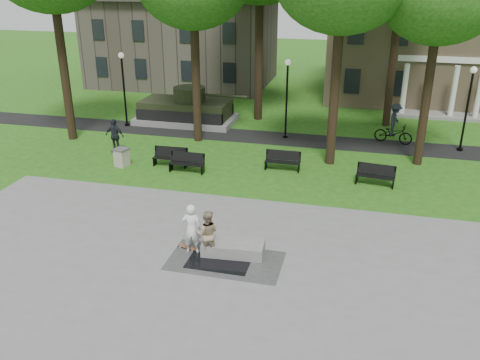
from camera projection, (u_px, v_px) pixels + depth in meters
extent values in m
plane|color=#235514|center=(223.00, 229.00, 20.10)|extent=(120.00, 120.00, 0.00)
cube|color=gray|center=(178.00, 303.00, 15.61)|extent=(22.00, 16.00, 0.02)
cube|color=black|center=(276.00, 138.00, 30.85)|extent=(44.00, 2.60, 0.01)
cube|color=#9E8460|center=(436.00, 46.00, 39.63)|extent=(16.00, 11.00, 8.00)
cube|color=silver|center=(443.00, 59.00, 34.78)|extent=(6.00, 0.30, 0.40)
cube|color=#4C443D|center=(184.00, 41.00, 44.92)|extent=(15.00, 10.00, 7.20)
cylinder|color=black|center=(63.00, 64.00, 29.12)|extent=(0.52, 0.52, 8.96)
cylinder|color=black|center=(196.00, 74.00, 28.98)|extent=(0.48, 0.48, 8.00)
cylinder|color=black|center=(335.00, 85.00, 25.34)|extent=(0.50, 0.50, 8.32)
cylinder|color=black|center=(427.00, 92.00, 25.35)|extent=(0.46, 0.46, 7.68)
cylinder|color=black|center=(259.00, 50.00, 33.10)|extent=(0.54, 0.54, 9.28)
cylinder|color=black|center=(393.00, 59.00, 31.78)|extent=(0.50, 0.50, 8.64)
cylinder|color=black|center=(124.00, 93.00, 32.51)|extent=(0.12, 0.12, 4.40)
sphere|color=silver|center=(121.00, 55.00, 31.60)|extent=(0.36, 0.36, 0.36)
cylinder|color=black|center=(127.00, 125.00, 33.32)|extent=(0.32, 0.32, 0.16)
cylinder|color=black|center=(286.00, 102.00, 30.16)|extent=(0.12, 0.12, 4.40)
sphere|color=silver|center=(288.00, 62.00, 29.26)|extent=(0.36, 0.36, 0.36)
cylinder|color=black|center=(285.00, 136.00, 30.98)|extent=(0.32, 0.32, 0.16)
cylinder|color=black|center=(466.00, 113.00, 27.93)|extent=(0.12, 0.12, 4.40)
sphere|color=silver|center=(474.00, 70.00, 27.03)|extent=(0.36, 0.36, 0.36)
cylinder|color=black|center=(460.00, 149.00, 28.75)|extent=(0.32, 0.32, 0.16)
cube|color=gray|center=(186.00, 119.00, 34.02)|extent=(6.50, 3.40, 0.40)
cube|color=#272D18|center=(186.00, 109.00, 33.73)|extent=(5.80, 2.80, 1.10)
cube|color=black|center=(179.00, 117.00, 32.60)|extent=(5.80, 0.35, 0.70)
cube|color=black|center=(192.00, 107.00, 35.02)|extent=(5.80, 0.35, 0.70)
cylinder|color=#272D18|center=(189.00, 94.00, 33.28)|extent=(2.10, 2.10, 0.90)
cylinder|color=#272D18|center=(223.00, 96.00, 32.77)|extent=(3.20, 0.18, 0.18)
cube|color=black|center=(218.00, 263.00, 17.71)|extent=(2.20, 1.20, 0.00)
cube|color=gray|center=(233.00, 248.00, 18.24)|extent=(2.27, 1.17, 0.45)
cube|color=brown|center=(187.00, 247.00, 18.64)|extent=(0.81, 0.38, 0.07)
imported|color=white|center=(191.00, 229.00, 18.03)|extent=(0.77, 0.59, 1.91)
imported|color=tan|center=(207.00, 233.00, 17.89)|extent=(0.97, 0.82, 1.74)
imported|color=#20252B|center=(115.00, 136.00, 28.18)|extent=(1.17, 0.59, 1.92)
imported|color=black|center=(393.00, 133.00, 29.83)|extent=(2.33, 1.31, 1.16)
imported|color=#22272D|center=(395.00, 120.00, 29.51)|extent=(1.01, 1.39, 1.93)
cube|color=black|center=(170.00, 158.00, 26.32)|extent=(1.81, 0.51, 0.05)
cube|color=black|center=(171.00, 151.00, 26.40)|extent=(1.80, 0.21, 0.50)
cube|color=black|center=(155.00, 161.00, 26.59)|extent=(0.07, 0.45, 0.45)
cube|color=black|center=(186.00, 164.00, 26.21)|extent=(0.07, 0.45, 0.45)
cube|color=black|center=(187.00, 164.00, 25.53)|extent=(1.80, 0.46, 0.05)
cube|color=black|center=(188.00, 157.00, 25.61)|extent=(1.80, 0.16, 0.50)
cube|color=black|center=(171.00, 167.00, 25.80)|extent=(0.06, 0.45, 0.45)
cube|color=black|center=(203.00, 170.00, 25.43)|extent=(0.06, 0.45, 0.45)
cube|color=black|center=(282.00, 162.00, 25.77)|extent=(1.80, 0.45, 0.05)
cube|color=black|center=(283.00, 155.00, 25.86)|extent=(1.80, 0.15, 0.50)
cube|color=black|center=(266.00, 165.00, 26.05)|extent=(0.06, 0.45, 0.45)
cube|color=black|center=(299.00, 168.00, 25.67)|extent=(0.06, 0.45, 0.45)
cube|color=black|center=(375.00, 177.00, 23.97)|extent=(1.84, 0.68, 0.05)
cube|color=black|center=(376.00, 169.00, 24.05)|extent=(1.80, 0.38, 0.50)
cube|color=black|center=(356.00, 179.00, 24.25)|extent=(0.12, 0.45, 0.45)
cube|color=black|center=(393.00, 183.00, 23.87)|extent=(0.12, 0.45, 0.45)
cube|color=#B3A994|center=(122.00, 158.00, 26.35)|extent=(0.73, 0.73, 0.90)
cube|color=#4C4C4C|center=(121.00, 149.00, 26.16)|extent=(0.81, 0.81, 0.06)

